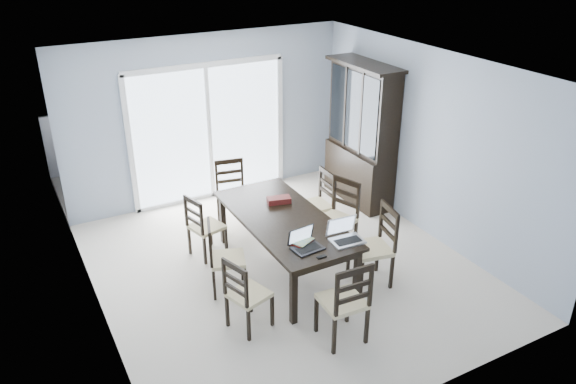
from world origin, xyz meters
The scene contains 24 objects.
floor centered at (0.00, 0.00, 0.00)m, with size 5.00×5.00×0.00m, color beige.
ceiling centered at (0.00, 0.00, 2.60)m, with size 5.00×5.00×0.00m, color white.
back_wall centered at (0.00, 2.50, 1.30)m, with size 4.50×0.02×2.60m, color #97A3B5.
wall_left centered at (-2.25, 0.00, 1.30)m, with size 0.02×5.00×2.60m, color #97A3B5.
wall_right centered at (2.25, 0.00, 1.30)m, with size 0.02×5.00×2.60m, color #97A3B5.
balcony centered at (0.00, 3.50, -0.05)m, with size 4.50×2.00×0.10m, color gray.
railing centered at (0.00, 4.50, 0.55)m, with size 4.50×0.06×1.10m, color #99999E.
dining_table centered at (0.00, 0.00, 0.67)m, with size 1.00×2.20×0.75m.
china_hutch centered at (2.02, 1.25, 1.07)m, with size 0.50×1.38×2.20m.
sliding_door centered at (0.00, 2.48, 1.09)m, with size 2.52×0.05×2.18m.
chair_left_near centered at (-0.95, -0.85, 0.54)m, with size 0.49×0.49×1.03m.
chair_left_mid centered at (-0.89, -0.05, 0.56)m, with size 0.52×0.51×1.06m.
chair_left_far centered at (-0.81, 0.78, 0.54)m, with size 0.48×0.47×1.02m.
chair_right_near centered at (0.88, -0.78, 0.62)m, with size 0.53×0.52×1.17m.
chair_right_mid centered at (0.90, 0.09, 0.61)m, with size 0.57×0.56×1.16m.
chair_right_far centered at (0.90, 0.61, 0.57)m, with size 0.43×0.42×1.08m.
chair_end_near centered at (-0.10, -1.55, 0.61)m, with size 0.46×0.47×1.15m.
chair_end_far centered at (-0.08, 1.48, 0.59)m, with size 0.50×0.51×1.12m.
laptop_dark centered at (-0.12, -0.78, 0.81)m, with size 0.35×0.26×0.23m.
laptop_silver centered at (0.36, -0.86, 0.81)m, with size 0.39×0.28×0.26m.
book_stack centered at (-0.12, -0.64, 0.77)m, with size 0.30×0.28×0.04m.
cell_phone centered at (-0.07, -1.00, 0.76)m, with size 0.11×0.05×0.01m, color black.
game_box centered at (0.13, 0.39, 0.79)m, with size 0.30×0.15×0.08m, color #4A0E12.
hot_tub centered at (-0.36, 3.46, 0.45)m, with size 1.75×1.56×0.91m.
Camera 1 is at (-2.87, -5.38, 4.03)m, focal length 35.00 mm.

